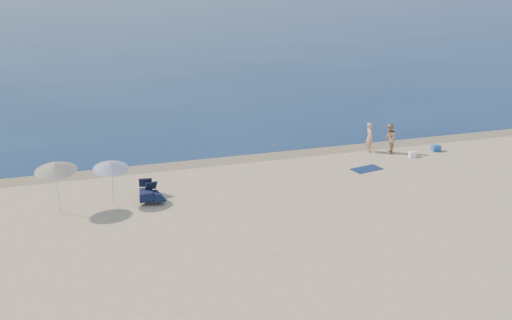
# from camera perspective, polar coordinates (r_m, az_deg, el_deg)

# --- Properties ---
(sea) EXTENTS (240.00, 160.00, 0.01)m
(sea) POSITION_cam_1_polar(r_m,az_deg,el_deg) (114.19, -11.88, 12.08)
(sea) COLOR #0C234A
(sea) RESTS_ON ground
(wet_sand_strip) EXTENTS (240.00, 1.60, 0.00)m
(wet_sand_strip) POSITION_cam_1_polar(r_m,az_deg,el_deg) (36.46, 3.40, 0.58)
(wet_sand_strip) COLOR #847254
(wet_sand_strip) RESTS_ON ground
(person_left) EXTENTS (0.47, 0.66, 1.72)m
(person_left) POSITION_cam_1_polar(r_m,az_deg,el_deg) (37.05, 10.07, 1.99)
(person_left) COLOR tan
(person_left) RESTS_ON ground
(person_right) EXTENTS (0.96, 1.04, 1.71)m
(person_right) POSITION_cam_1_polar(r_m,az_deg,el_deg) (36.99, 11.79, 1.86)
(person_right) COLOR tan
(person_right) RESTS_ON ground
(beach_towel) EXTENTS (1.77, 1.21, 0.03)m
(beach_towel) POSITION_cam_1_polar(r_m,az_deg,el_deg) (34.25, 9.80, -0.79)
(beach_towel) COLOR #0E1C47
(beach_towel) RESTS_ON ground
(white_bag) EXTENTS (0.39, 0.35, 0.31)m
(white_bag) POSITION_cam_1_polar(r_m,az_deg,el_deg) (36.80, 13.72, 0.50)
(white_bag) COLOR white
(white_bag) RESTS_ON ground
(blue_cooler) EXTENTS (0.49, 0.35, 0.35)m
(blue_cooler) POSITION_cam_1_polar(r_m,az_deg,el_deg) (38.23, 15.71, 1.01)
(blue_cooler) COLOR #2052B1
(blue_cooler) RESTS_ON ground
(umbrella_near) EXTENTS (1.67, 1.69, 2.10)m
(umbrella_near) POSITION_cam_1_polar(r_m,az_deg,el_deg) (29.37, -12.79, -0.51)
(umbrella_near) COLOR silver
(umbrella_near) RESTS_ON ground
(umbrella_far) EXTENTS (2.14, 2.16, 2.44)m
(umbrella_far) POSITION_cam_1_polar(r_m,az_deg,el_deg) (28.79, -17.40, -0.62)
(umbrella_far) COLOR silver
(umbrella_far) RESTS_ON ground
(lounger_left) EXTENTS (0.86, 1.94, 0.83)m
(lounger_left) POSITION_cam_1_polar(r_m,az_deg,el_deg) (30.07, -9.75, -2.88)
(lounger_left) COLOR #131834
(lounger_left) RESTS_ON ground
(lounger_right) EXTENTS (0.74, 1.69, 0.72)m
(lounger_right) POSITION_cam_1_polar(r_m,az_deg,el_deg) (29.91, -8.97, -3.03)
(lounger_right) COLOR #121A33
(lounger_right) RESTS_ON ground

